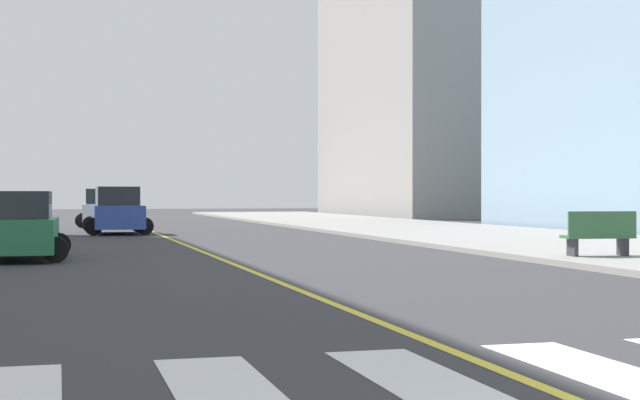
{
  "coord_description": "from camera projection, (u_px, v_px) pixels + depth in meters",
  "views": [
    {
      "loc": [
        -4.07,
        -3.83,
        1.69
      ],
      "look_at": [
        6.78,
        36.08,
        1.45
      ],
      "focal_mm": 54.08,
      "sensor_mm": 36.0,
      "label": 1
    }
  ],
  "objects": [
    {
      "name": "crosswalk_paint",
      "position": [
        529.0,
        382.0,
        8.64
      ],
      "size": [
        13.5,
        4.0,
        0.01
      ],
      "color": "silver",
      "rests_on": "ground"
    },
    {
      "name": "lane_divider_paint",
      "position": [
        152.0,
        232.0,
        43.37
      ],
      "size": [
        0.16,
        80.0,
        0.01
      ],
      "primitive_type": "cube",
      "color": "yellow",
      "rests_on": "ground"
    },
    {
      "name": "parking_garage_concrete",
      "position": [
        465.0,
        39.0,
        77.24
      ],
      "size": [
        18.0,
        24.0,
        28.36
      ],
      "primitive_type": "cube",
      "color": "gray",
      "rests_on": "ground"
    },
    {
      "name": "car_white_nearest",
      "position": [
        103.0,
        209.0,
        50.07
      ],
      "size": [
        2.9,
        4.51,
        1.98
      ],
      "rotation": [
        0.0,
        0.0,
        -0.05
      ],
      "color": "silver",
      "rests_on": "ground"
    },
    {
      "name": "car_green_second",
      "position": [
        20.0,
        228.0,
        24.67
      ],
      "size": [
        2.55,
        4.02,
        1.77
      ],
      "rotation": [
        0.0,
        0.0,
        -0.03
      ],
      "color": "#236B42",
      "rests_on": "ground"
    },
    {
      "name": "car_blue_third",
      "position": [
        117.0,
        212.0,
        41.06
      ],
      "size": [
        2.84,
        4.53,
        2.02
      ],
      "rotation": [
        0.0,
        0.0,
        0.01
      ],
      "color": "#2D479E",
      "rests_on": "ground"
    },
    {
      "name": "park_bench",
      "position": [
        599.0,
        234.0,
        23.98
      ],
      "size": [
        1.84,
        0.71,
        1.12
      ],
      "rotation": [
        0.0,
        0.0,
        1.48
      ],
      "color": "#33603D",
      "rests_on": "sidewalk_kerb_east"
    }
  ]
}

